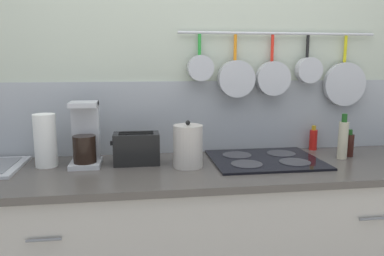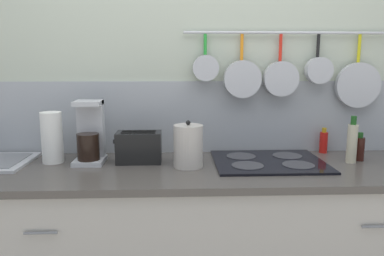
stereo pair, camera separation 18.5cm
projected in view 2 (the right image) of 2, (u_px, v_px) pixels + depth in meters
The scene contains 11 objects.
wall_back at pixel (203, 87), 2.19m from camera, with size 7.20×0.15×2.60m.
cabinet_base at pixel (206, 252), 1.97m from camera, with size 2.92×0.63×0.86m.
countertop at pixel (206, 171), 1.90m from camera, with size 2.96×0.65×0.03m.
paper_towel_roll at pixel (52, 137), 1.96m from camera, with size 0.11×0.11×0.27m.
coffee_maker at pixel (90, 137), 1.97m from camera, with size 0.15×0.18×0.33m.
toaster at pixel (139, 147), 1.97m from camera, with size 0.25×0.13×0.17m.
kettle at pixel (188, 146), 1.89m from camera, with size 0.15×0.15×0.24m.
cooktop at pixel (268, 161), 1.98m from camera, with size 0.57×0.48×0.01m.
bottle_vinegar at pixel (324, 142), 2.19m from camera, with size 0.05×0.05×0.15m.
bottle_cooking_wine at pixel (352, 142), 1.96m from camera, with size 0.05×0.05×0.25m.
bottle_hot_sauce at pixel (359, 148), 2.02m from camera, with size 0.05×0.05×0.15m.
Camera 2 is at (-0.15, -1.83, 1.41)m, focal length 35.00 mm.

